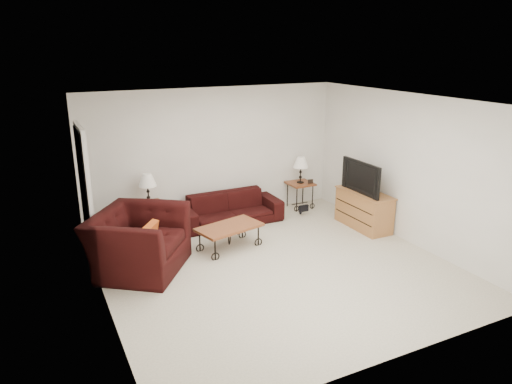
# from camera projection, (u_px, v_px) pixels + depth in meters

# --- Properties ---
(ground) EXTENTS (5.00, 5.00, 0.00)m
(ground) POSITION_uv_depth(u_px,v_px,m) (276.00, 267.00, 7.23)
(ground) COLOR beige
(ground) RESTS_ON ground
(wall_back) EXTENTS (5.00, 0.02, 2.50)m
(wall_back) POSITION_uv_depth(u_px,v_px,m) (214.00, 154.00, 9.00)
(wall_back) COLOR silver
(wall_back) RESTS_ON ground
(wall_front) EXTENTS (5.00, 0.02, 2.50)m
(wall_front) POSITION_uv_depth(u_px,v_px,m) (398.00, 254.00, 4.71)
(wall_front) COLOR silver
(wall_front) RESTS_ON ground
(wall_left) EXTENTS (0.02, 5.00, 2.50)m
(wall_left) POSITION_uv_depth(u_px,v_px,m) (98.00, 215.00, 5.80)
(wall_left) COLOR silver
(wall_left) RESTS_ON ground
(wall_right) EXTENTS (0.02, 5.00, 2.50)m
(wall_right) POSITION_uv_depth(u_px,v_px,m) (409.00, 169.00, 7.91)
(wall_right) COLOR silver
(wall_right) RESTS_ON ground
(ceiling) EXTENTS (5.00, 5.00, 0.00)m
(ceiling) POSITION_uv_depth(u_px,v_px,m) (279.00, 101.00, 6.48)
(ceiling) COLOR white
(ceiling) RESTS_ON wall_back
(doorway) EXTENTS (0.08, 0.94, 2.04)m
(doorway) POSITION_uv_depth(u_px,v_px,m) (85.00, 195.00, 7.30)
(doorway) COLOR black
(doorway) RESTS_ON ground
(sofa) EXTENTS (1.94, 0.76, 0.57)m
(sofa) POSITION_uv_depth(u_px,v_px,m) (230.00, 209.00, 8.92)
(sofa) COLOR black
(sofa) RESTS_ON ground
(side_table_left) EXTENTS (0.53, 0.53, 0.55)m
(side_table_left) POSITION_uv_depth(u_px,v_px,m) (150.00, 218.00, 8.45)
(side_table_left) COLOR brown
(side_table_left) RESTS_ON ground
(side_table_right) EXTENTS (0.49, 0.49, 0.54)m
(side_table_right) POSITION_uv_depth(u_px,v_px,m) (300.00, 195.00, 9.77)
(side_table_right) COLOR brown
(side_table_right) RESTS_ON ground
(lamp_left) EXTENTS (0.33, 0.33, 0.55)m
(lamp_left) POSITION_uv_depth(u_px,v_px,m) (148.00, 189.00, 8.29)
(lamp_left) COLOR black
(lamp_left) RESTS_ON side_table_left
(lamp_right) EXTENTS (0.31, 0.31, 0.54)m
(lamp_right) POSITION_uv_depth(u_px,v_px,m) (301.00, 170.00, 9.61)
(lamp_right) COLOR black
(lamp_right) RESTS_ON side_table_right
(photo_frame_left) EXTENTS (0.11, 0.04, 0.09)m
(photo_frame_left) POSITION_uv_depth(u_px,v_px,m) (142.00, 205.00, 8.17)
(photo_frame_left) COLOR black
(photo_frame_left) RESTS_ON side_table_left
(photo_frame_right) EXTENTS (0.11, 0.04, 0.09)m
(photo_frame_right) POSITION_uv_depth(u_px,v_px,m) (311.00, 181.00, 9.61)
(photo_frame_right) COLOR black
(photo_frame_right) RESTS_ON side_table_right
(coffee_table) EXTENTS (1.16, 0.81, 0.40)m
(coffee_table) POSITION_uv_depth(u_px,v_px,m) (229.00, 237.00, 7.83)
(coffee_table) COLOR brown
(coffee_table) RESTS_ON ground
(armchair) EXTENTS (1.79, 1.83, 0.90)m
(armchair) POSITION_uv_depth(u_px,v_px,m) (138.00, 242.00, 7.02)
(armchair) COLOR black
(armchair) RESTS_ON ground
(throw_pillow) EXTENTS (0.33, 0.39, 0.41)m
(throw_pillow) POSITION_uv_depth(u_px,v_px,m) (149.00, 237.00, 7.02)
(throw_pillow) COLOR orange
(throw_pillow) RESTS_ON armchair
(tv_stand) EXTENTS (0.47, 1.13, 0.68)m
(tv_stand) POSITION_uv_depth(u_px,v_px,m) (364.00, 210.00, 8.71)
(tv_stand) COLOR #AF7041
(tv_stand) RESTS_ON ground
(television) EXTENTS (0.13, 1.01, 0.58)m
(television) POSITION_uv_depth(u_px,v_px,m) (365.00, 177.00, 8.51)
(television) COLOR black
(television) RESTS_ON tv_stand
(backpack) EXTENTS (0.33, 0.26, 0.40)m
(backpack) POSITION_uv_depth(u_px,v_px,m) (301.00, 205.00, 9.39)
(backpack) COLOR black
(backpack) RESTS_ON ground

